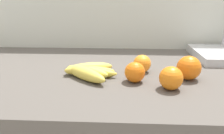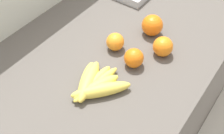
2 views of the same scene
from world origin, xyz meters
name	(u,v)px [view 1 (image 1 of 2)]	position (x,y,z in m)	size (l,w,h in m)	color
wall_back	(136,87)	(0.00, 0.39, 0.65)	(2.27, 0.06, 1.30)	silver
banana_bunch	(87,71)	(-0.20, -0.07, 0.91)	(0.20, 0.20, 0.04)	#DFC64C
orange_back_left	(142,64)	(-0.01, -0.01, 0.92)	(0.07, 0.07, 0.07)	orange
orange_center	(171,78)	(0.07, -0.17, 0.93)	(0.07, 0.07, 0.07)	orange
orange_right	(189,68)	(0.15, -0.08, 0.93)	(0.08, 0.08, 0.08)	orange
orange_front	(135,72)	(-0.04, -0.11, 0.92)	(0.07, 0.07, 0.07)	orange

